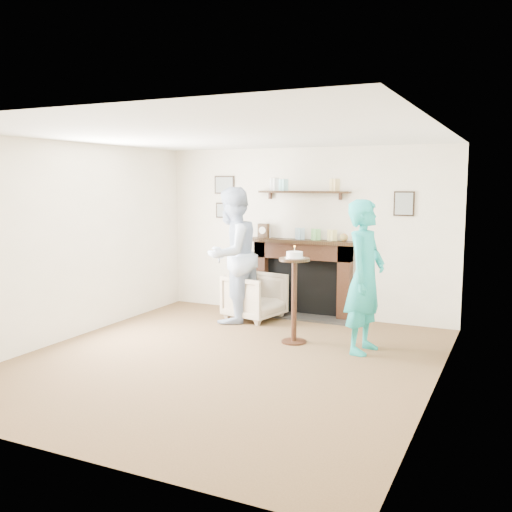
# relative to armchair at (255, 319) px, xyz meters

# --- Properties ---
(ground) EXTENTS (5.00, 5.00, 0.00)m
(ground) POSITION_rel_armchair_xyz_m (0.54, -1.90, 0.00)
(ground) COLOR brown
(ground) RESTS_ON ground
(room_shell) EXTENTS (4.54, 5.02, 2.52)m
(room_shell) POSITION_rel_armchair_xyz_m (0.54, -1.21, 1.62)
(room_shell) COLOR beige
(room_shell) RESTS_ON ground
(armchair) EXTENTS (0.88, 0.86, 0.67)m
(armchair) POSITION_rel_armchair_xyz_m (0.00, 0.00, 0.00)
(armchair) COLOR tan
(armchair) RESTS_ON ground
(man) EXTENTS (0.87, 1.04, 1.93)m
(man) POSITION_rel_armchair_xyz_m (-0.24, -0.26, 0.00)
(man) COLOR silver
(man) RESTS_ON ground
(woman) EXTENTS (0.50, 0.70, 1.80)m
(woman) POSITION_rel_armchair_xyz_m (1.85, -0.91, 0.00)
(woman) COLOR #20B99C
(woman) RESTS_ON ground
(pedestal_table) EXTENTS (0.38, 0.38, 1.22)m
(pedestal_table) POSITION_rel_armchair_xyz_m (0.97, -0.90, 0.75)
(pedestal_table) COLOR black
(pedestal_table) RESTS_ON ground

